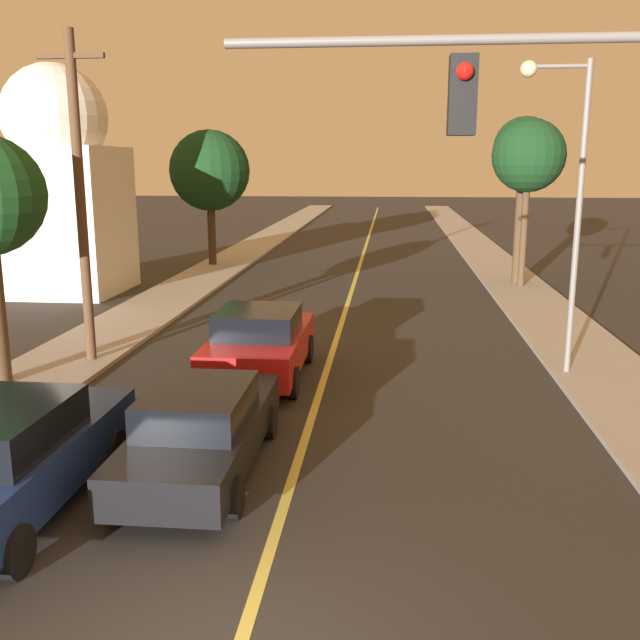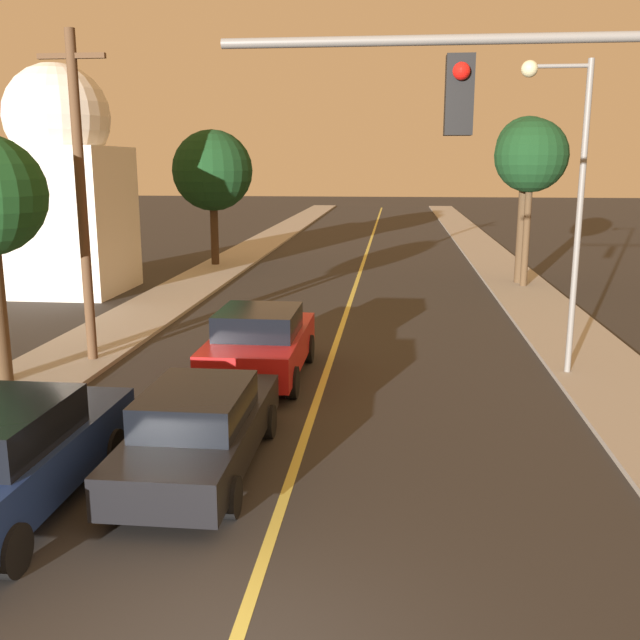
% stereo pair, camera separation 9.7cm
% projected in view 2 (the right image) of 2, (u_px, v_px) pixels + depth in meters
% --- Properties ---
extents(road_surface, '(10.52, 80.00, 0.01)m').
position_uv_depth(road_surface, '(368.00, 248.00, 41.71)').
color(road_surface, '#2D2B28').
rests_on(road_surface, ground).
extents(sidewalk_left, '(2.50, 80.00, 0.12)m').
position_uv_depth(sidewalk_left, '(259.00, 245.00, 42.37)').
color(sidewalk_left, '#9E998E').
rests_on(sidewalk_left, ground).
extents(sidewalk_right, '(2.50, 80.00, 0.12)m').
position_uv_depth(sidewalk_right, '(481.00, 248.00, 41.03)').
color(sidewalk_right, '#9E998E').
rests_on(sidewalk_right, ground).
extents(car_near_lane_front, '(1.86, 4.81, 1.45)m').
position_uv_depth(car_near_lane_front, '(200.00, 428.00, 11.34)').
color(car_near_lane_front, black).
rests_on(car_near_lane_front, ground).
extents(car_near_lane_second, '(2.10, 4.53, 1.65)m').
position_uv_depth(car_near_lane_second, '(260.00, 343.00, 16.31)').
color(car_near_lane_second, red).
rests_on(car_near_lane_second, ground).
extents(car_outer_lane_front, '(1.93, 5.02, 1.65)m').
position_uv_depth(car_outer_lane_front, '(7.00, 458.00, 9.97)').
color(car_outer_lane_front, navy).
rests_on(car_outer_lane_front, ground).
extents(traffic_signal_mast, '(6.28, 0.42, 6.37)m').
position_uv_depth(traffic_signal_mast, '(621.00, 193.00, 8.28)').
color(traffic_signal_mast, slate).
rests_on(traffic_signal_mast, ground).
extents(streetlamp_right, '(1.52, 0.36, 6.92)m').
position_uv_depth(streetlamp_right, '(566.00, 178.00, 15.65)').
color(streetlamp_right, slate).
rests_on(streetlamp_right, ground).
extents(utility_pole_left, '(1.60, 0.24, 7.72)m').
position_uv_depth(utility_pole_left, '(81.00, 194.00, 16.82)').
color(utility_pole_left, '#513823').
rests_on(utility_pole_left, ground).
extents(tree_left_far, '(3.73, 3.73, 6.26)m').
position_uv_depth(tree_left_far, '(213.00, 171.00, 33.16)').
color(tree_left_far, '#3D2B1C').
rests_on(tree_left_far, ground).
extents(tree_right_near, '(2.43, 2.43, 6.52)m').
position_uv_depth(tree_right_near, '(527.00, 152.00, 27.77)').
color(tree_right_near, '#4C3823').
rests_on(tree_right_near, ground).
extents(tree_right_far, '(2.79, 2.79, 6.42)m').
position_uv_depth(tree_right_far, '(531.00, 156.00, 27.07)').
color(tree_right_far, '#4C3823').
rests_on(tree_right_far, ground).
extents(domed_building_left, '(4.27, 4.27, 8.42)m').
position_uv_depth(domed_building_left, '(62.00, 184.00, 26.64)').
color(domed_building_left, silver).
rests_on(domed_building_left, ground).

